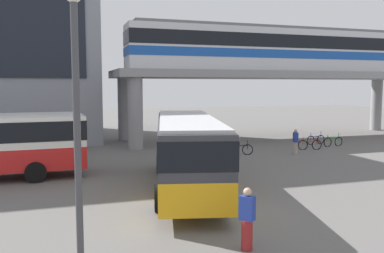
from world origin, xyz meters
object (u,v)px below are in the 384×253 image
bicycle_orange (228,144)px  pedestrian_near_building (247,221)px  train (274,49)px  bicycle_black (240,149)px  bus_main (187,145)px  pedestrian_by_bike_rack (295,142)px  bicycle_blue (316,140)px  bicycle_green (333,142)px  bicycle_red (310,145)px

bicycle_orange → pedestrian_near_building: size_ratio=0.97×
train → bicycle_black: 12.26m
train → bus_main: train is taller
bicycle_black → bicycle_orange: bearing=83.9°
pedestrian_by_bike_rack → bicycle_blue: bearing=41.8°
bicycle_blue → pedestrian_by_bike_rack: bearing=-138.2°
train → bicycle_black: train is taller
bicycle_blue → bicycle_orange: (-7.54, 0.03, 0.00)m
bicycle_orange → pedestrian_by_bike_rack: 5.07m
bicycle_blue → bicycle_orange: size_ratio=1.03×
bicycle_green → bicycle_blue: size_ratio=1.01×
bicycle_blue → bicycle_black: 8.31m
pedestrian_by_bike_rack → pedestrian_near_building: bearing=-126.3°
bicycle_orange → bicycle_blue: bearing=-0.2°
bus_main → pedestrian_by_bike_rack: bus_main is taller
train → bicycle_red: bearing=-95.9°
bus_main → pedestrian_near_building: 7.06m
bicycle_green → bicycle_blue: 1.55m
bicycle_red → pedestrian_by_bike_rack: bearing=-145.4°
bicycle_black → pedestrian_near_building: bearing=-113.7°
train → bicycle_orange: 10.67m
pedestrian_near_building → bicycle_orange: bearing=68.9°
bicycle_black → pedestrian_by_bike_rack: 3.81m
bus_main → bicycle_red: size_ratio=6.42×
bicycle_blue → pedestrian_near_building: pedestrian_near_building is taller
bus_main → bicycle_red: 14.59m
bicycle_blue → pedestrian_near_building: bearing=-129.2°
train → pedestrian_near_building: 26.54m
train → bicycle_blue: bearing=-73.1°
bicycle_black → pedestrian_near_building: (-6.50, -14.81, 0.49)m
train → pedestrian_near_building: size_ratio=14.42×
bus_main → pedestrian_near_building: bearing=-93.1°
bicycle_green → bicycle_orange: same height
bus_main → bicycle_blue: size_ratio=6.37×
pedestrian_by_bike_rack → bicycle_orange: bearing=131.7°
train → bicycle_black: size_ratio=15.12×
train → bicycle_red: train is taller
train → bicycle_red: (-0.71, -6.81, -7.45)m
train → bicycle_blue: size_ratio=14.50×
bicycle_green → bicycle_red: 2.76m
bicycle_red → bicycle_green: bearing=17.7°
train → pedestrian_near_building: train is taller
bus_main → bicycle_black: 10.09m
train → bicycle_green: (1.92, -5.97, -7.45)m
pedestrian_near_building → bicycle_red: bearing=51.2°
train → bus_main: 20.52m
bicycle_orange → bicycle_black: same height
bicycle_red → bicycle_orange: (-5.47, 2.31, 0.00)m
bus_main → pedestrian_near_building: bus_main is taller
bus_main → bicycle_orange: bearing=58.9°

